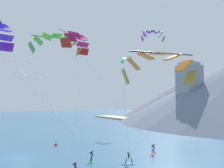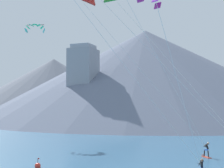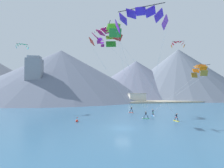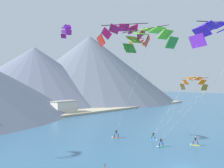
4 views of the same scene
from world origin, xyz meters
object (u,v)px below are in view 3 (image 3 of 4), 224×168
object	(u,v)px
kitesurfer_mid_center	(131,111)
parafoil_kite_distant_mid_solo	(22,46)
parafoil_kite_far_left	(113,33)
parafoil_kite_distant_high_outer	(101,41)
kitesurfer_far_left	(176,119)
parafoil_kite_mid_center	(105,35)
kitesurfer_near_lead	(153,114)
parafoil_kite_near_trail	(141,18)
kitesurfer_near_trail	(145,117)
race_marker_buoy	(77,121)
parafoil_kite_near_lead	(199,70)
parafoil_kite_distant_low_drift	(178,44)

from	to	relation	value
kitesurfer_mid_center	parafoil_kite_distant_mid_solo	bearing A→B (deg)	156.96
parafoil_kite_far_left	parafoil_kite_distant_high_outer	size ratio (longest dim) A/B	3.73
parafoil_kite_distant_high_outer	kitesurfer_far_left	bearing A→B (deg)	-56.00
parafoil_kite_mid_center	parafoil_kite_far_left	size ratio (longest dim) A/B	1.05
parafoil_kite_mid_center	parafoil_kite_far_left	xyz separation A→B (m)	(0.97, -3.79, -0.83)
kitesurfer_near_lead	parafoil_kite_near_trail	world-z (taller)	parafoil_kite_near_trail
kitesurfer_near_trail	parafoil_kite_mid_center	bearing A→B (deg)	175.51
parafoil_kite_far_left	race_marker_buoy	distance (m)	18.78
parafoil_kite_mid_center	parafoil_kite_distant_mid_solo	xyz separation A→B (m)	(-24.40, 23.58, 2.50)
parafoil_kite_mid_center	parafoil_kite_far_left	world-z (taller)	parafoil_kite_mid_center
parafoil_kite_near_lead	parafoil_kite_near_trail	distance (m)	23.47
kitesurfer_near_lead	kitesurfer_near_trail	size ratio (longest dim) A/B	1.00
parafoil_kite_near_lead	parafoil_kite_far_left	xyz separation A→B (m)	(-21.78, -3.87, 6.38)
parafoil_kite_distant_mid_solo	kitesurfer_far_left	bearing A→B (deg)	-36.14
kitesurfer_far_left	parafoil_kite_far_left	xyz separation A→B (m)	(-12.95, 0.61, 17.10)
parafoil_kite_near_lead	parafoil_kite_near_trail	world-z (taller)	parafoil_kite_near_trail
kitesurfer_mid_center	parafoil_kite_mid_center	bearing A→B (deg)	-131.36
parafoil_kite_far_left	parafoil_kite_distant_low_drift	distance (m)	37.75
kitesurfer_mid_center	parafoil_kite_far_left	size ratio (longest dim) A/B	0.10
kitesurfer_near_trail	parafoil_kite_distant_high_outer	distance (m)	27.46
parafoil_kite_mid_center	race_marker_buoy	distance (m)	19.24
parafoil_kite_distant_mid_solo	race_marker_buoy	distance (m)	37.72
parafoil_kite_distant_high_outer	race_marker_buoy	bearing A→B (deg)	-110.64
parafoil_kite_distant_high_outer	parafoil_kite_distant_low_drift	distance (m)	29.23
kitesurfer_far_left	parafoil_kite_near_lead	xyz separation A→B (m)	(8.83, 4.48, 10.72)
parafoil_kite_mid_center	parafoil_kite_distant_low_drift	xyz separation A→B (m)	(29.33, 20.51, 4.74)
kitesurfer_far_left	parafoil_kite_distant_low_drift	xyz separation A→B (m)	(15.40, 24.91, 22.66)
kitesurfer_near_lead	parafoil_kite_distant_mid_solo	distance (m)	46.74
kitesurfer_far_left	parafoil_kite_near_trail	xyz separation A→B (m)	(-10.10, -7.95, 16.89)
kitesurfer_near_trail	parafoil_kite_near_lead	distance (m)	17.69
kitesurfer_far_left	parafoil_kite_mid_center	size ratio (longest dim) A/B	0.10
parafoil_kite_near_lead	parafoil_kite_near_trail	bearing A→B (deg)	-146.71
kitesurfer_mid_center	parafoil_kite_distant_mid_solo	distance (m)	41.09
parafoil_kite_distant_low_drift	race_marker_buoy	bearing A→B (deg)	-147.49
parafoil_kite_near_lead	parafoil_kite_distant_mid_solo	size ratio (longest dim) A/B	3.03
kitesurfer_far_left	parafoil_kite_near_lead	bearing A→B (deg)	26.92
kitesurfer_near_lead	parafoil_kite_mid_center	xyz separation A→B (m)	(-12.18, -2.85, 17.92)
kitesurfer_far_left	parafoil_kite_near_lead	distance (m)	14.60
kitesurfer_mid_center	parafoil_kite_near_lead	bearing A→B (deg)	-33.69
kitesurfer_far_left	parafoil_kite_distant_low_drift	bearing A→B (deg)	58.28
parafoil_kite_far_left	parafoil_kite_distant_low_drift	size ratio (longest dim) A/B	3.57
parafoil_kite_far_left	parafoil_kite_distant_mid_solo	distance (m)	37.47
kitesurfer_mid_center	parafoil_kite_distant_mid_solo	size ratio (longest dim) A/B	0.45
kitesurfer_mid_center	parafoil_kite_near_trail	xyz separation A→B (m)	(-4.64, -21.96, 16.80)
kitesurfer_near_trail	parafoil_kite_far_left	distance (m)	19.04
parafoil_kite_far_left	parafoil_kite_distant_high_outer	bearing A→B (deg)	91.07
parafoil_kite_far_left	parafoil_kite_distant_high_outer	world-z (taller)	parafoil_kite_distant_high_outer
kitesurfer_mid_center	parafoil_kite_mid_center	world-z (taller)	parafoil_kite_mid_center
parafoil_kite_far_left	parafoil_kite_distant_high_outer	distance (m)	19.47
kitesurfer_far_left	race_marker_buoy	size ratio (longest dim) A/B	1.75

